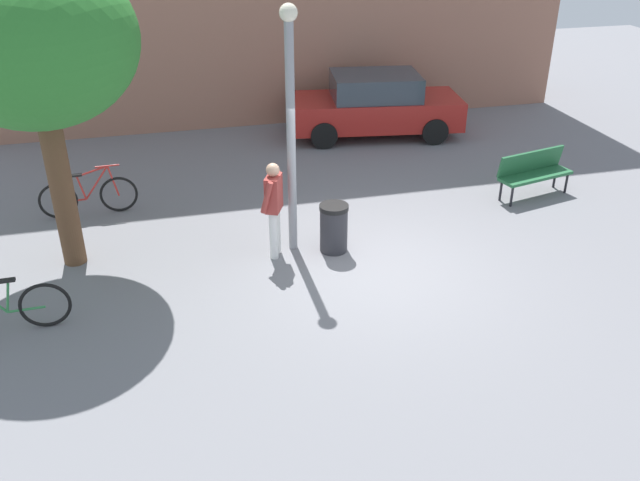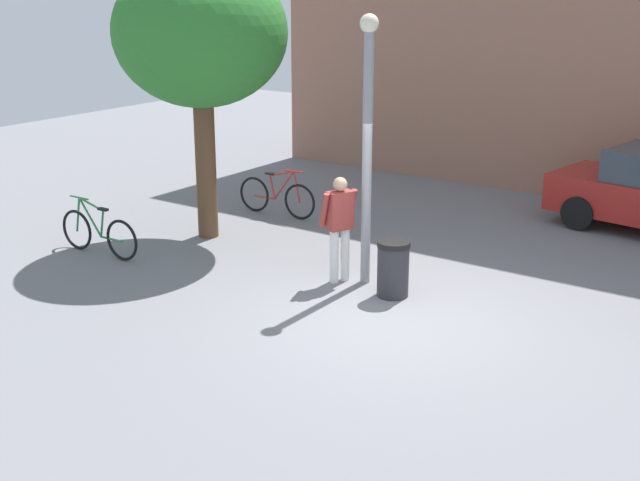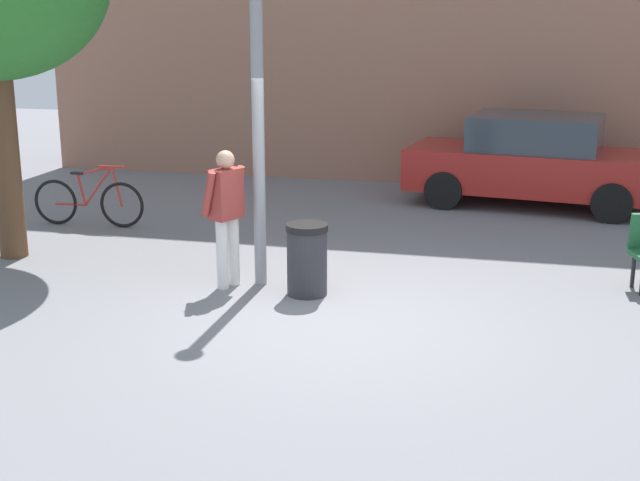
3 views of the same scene
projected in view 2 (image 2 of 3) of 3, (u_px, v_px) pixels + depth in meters
ground_plane at (394, 322)px, 11.71m from camera, size 36.00×36.00×0.00m
lamppost at (367, 134)px, 12.54m from camera, size 0.28×0.28×4.07m
person_by_lamppost at (340, 222)px, 13.00m from camera, size 0.45×0.63×1.67m
plaza_tree at (200, 34)px, 14.47m from camera, size 3.01×3.01×4.93m
bicycle_green at (98, 233)px, 14.42m from camera, size 1.81×0.10×0.97m
bicycle_red at (277, 197)px, 16.77m from camera, size 1.81×0.13×0.97m
trash_bin at (393, 268)px, 12.55m from camera, size 0.50×0.50×0.86m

